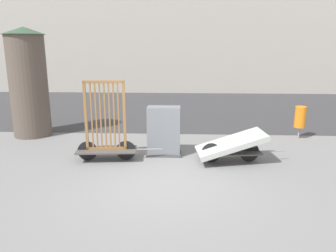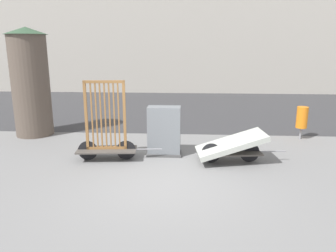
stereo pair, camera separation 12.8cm
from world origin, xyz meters
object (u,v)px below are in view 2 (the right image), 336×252
Objects in this scene: advertising_column at (30,82)px; trash_bin at (302,118)px; utility_cabinet at (164,133)px; bike_cart_with_mattress at (231,146)px; bike_cart_with_bedframe at (106,135)px.

trash_bin is at bearing 0.00° from advertising_column.
utility_cabinet is 4.81m from trash_bin.
advertising_column reaches higher than utility_cabinet.
advertising_column is (-6.47, 2.41, 1.38)m from bike_cart_with_mattress.
utility_cabinet is 5.18m from advertising_column.
trash_bin is 9.15m from advertising_column.
bike_cart_with_bedframe reaches higher than utility_cabinet.
utility_cabinet is 0.38× the size of advertising_column.
trash_bin is at bearing 16.46° from bike_cart_with_bedframe.
bike_cart_with_bedframe is 1.66× the size of utility_cabinet.
bike_cart_with_bedframe reaches higher than trash_bin.
bike_cart_with_mattress is at bearing -15.43° from utility_cabinet.
bike_cart_with_mattress is (3.33, -0.00, -0.25)m from bike_cart_with_bedframe.
utility_cabinet is at bearing -156.65° from trash_bin.
advertising_column reaches higher than bike_cart_with_mattress.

